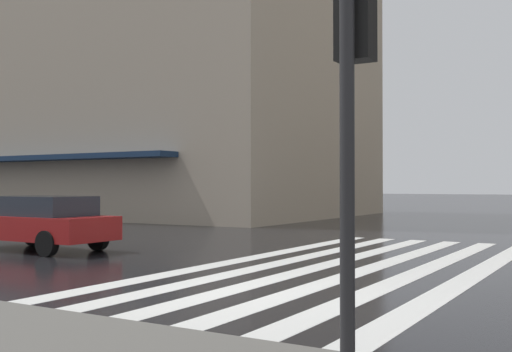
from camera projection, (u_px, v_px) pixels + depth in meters
ground_plane at (242, 291)px, 9.84m from camera, size 220.00×220.00×0.00m
zebra_crossing at (354, 265)px, 13.13m from camera, size 13.00×5.50×0.01m
haussmann_block_mid at (148, 24)px, 37.36m from camera, size 16.64×24.00×23.38m
traffic_signal_post at (353, 72)px, 5.04m from camera, size 0.44×0.30×3.41m
car_red at (41, 221)px, 15.97m from camera, size 1.85×4.10×1.41m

